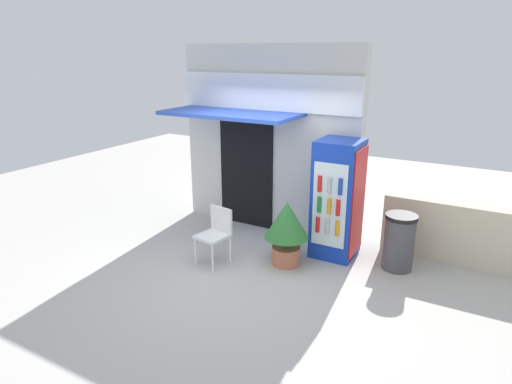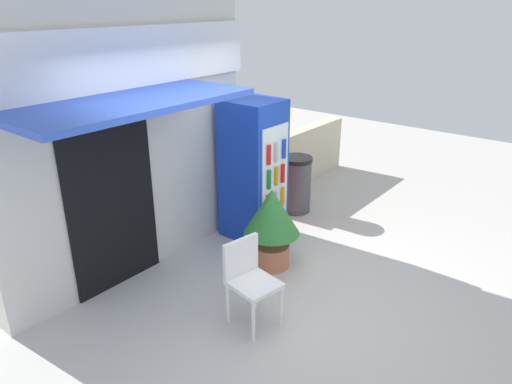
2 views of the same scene
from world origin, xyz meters
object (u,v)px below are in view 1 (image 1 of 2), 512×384
(plastic_chair, at_px, (216,231))
(trash_bin, at_px, (399,242))
(drink_cooler, at_px, (338,199))
(potted_plant_near_shop, at_px, (287,226))

(plastic_chair, bearing_deg, trash_bin, 24.46)
(trash_bin, bearing_deg, drink_cooler, 178.85)
(plastic_chair, distance_m, trash_bin, 2.68)
(drink_cooler, relative_size, trash_bin, 2.17)
(drink_cooler, relative_size, plastic_chair, 2.15)
(drink_cooler, distance_m, trash_bin, 1.08)
(drink_cooler, distance_m, plastic_chair, 1.90)
(potted_plant_near_shop, bearing_deg, drink_cooler, 52.64)
(drink_cooler, height_order, trash_bin, drink_cooler)
(potted_plant_near_shop, relative_size, trash_bin, 1.17)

